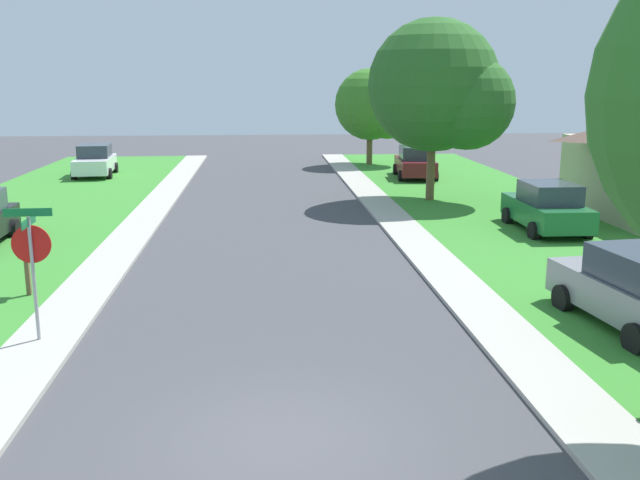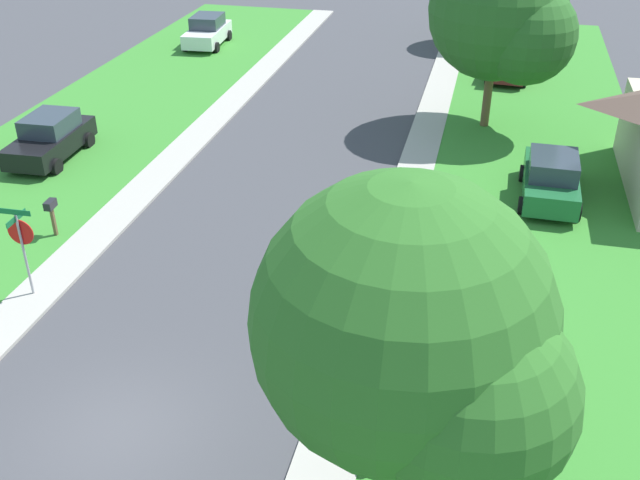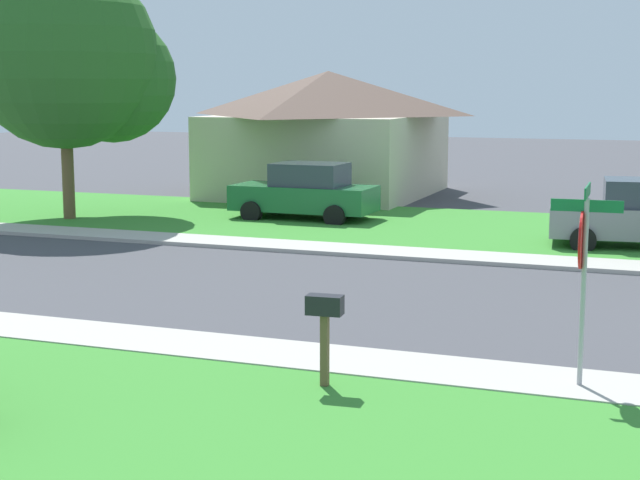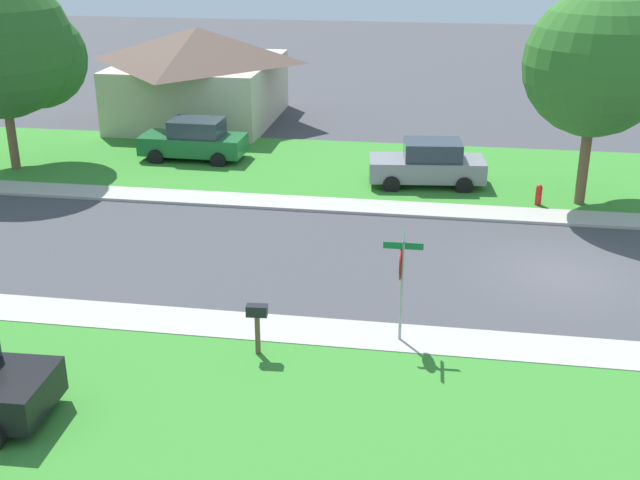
# 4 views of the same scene
# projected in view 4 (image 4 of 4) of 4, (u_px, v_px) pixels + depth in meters

# --- Properties ---
(ground_plane) EXTENTS (120.00, 120.00, 0.00)m
(ground_plane) POSITION_uv_depth(u_px,v_px,m) (563.00, 274.00, 23.09)
(ground_plane) COLOR #424247
(sidewalk_east) EXTENTS (1.40, 56.00, 0.10)m
(sidewalk_east) POSITION_uv_depth(u_px,v_px,m) (205.00, 198.00, 29.16)
(sidewalk_east) COLOR #ADA89E
(sidewalk_east) RESTS_ON ground
(lawn_east) EXTENTS (8.00, 56.00, 0.08)m
(lawn_east) POSITION_uv_depth(u_px,v_px,m) (238.00, 163.00, 33.48)
(lawn_east) COLOR #38842D
(lawn_east) RESTS_ON ground
(sidewalk_west) EXTENTS (1.40, 56.00, 0.10)m
(sidewalk_west) POSITION_uv_depth(u_px,v_px,m) (98.00, 316.00, 20.54)
(sidewalk_west) COLOR #ADA89E
(sidewalk_west) RESTS_ON ground
(lawn_west) EXTENTS (8.00, 56.00, 0.08)m
(lawn_west) POSITION_uv_depth(u_px,v_px,m) (2.00, 422.00, 16.23)
(lawn_west) COLOR #38842D
(lawn_west) RESTS_ON ground
(stop_sign_far_corner) EXTENTS (0.92, 0.92, 2.77)m
(stop_sign_far_corner) POSITION_uv_depth(u_px,v_px,m) (401.00, 270.00, 18.65)
(stop_sign_far_corner) COLOR #9E9EA3
(stop_sign_far_corner) RESTS_ON ground
(car_grey_behind_trees) EXTENTS (2.40, 4.48, 1.76)m
(car_grey_behind_trees) POSITION_uv_depth(u_px,v_px,m) (428.00, 164.00, 30.34)
(car_grey_behind_trees) COLOR gray
(car_grey_behind_trees) RESTS_ON ground
(car_green_across_road) EXTENTS (2.08, 4.32, 1.76)m
(car_green_across_road) POSITION_uv_depth(u_px,v_px,m) (194.00, 140.00, 33.59)
(car_green_across_road) COLOR #1E6033
(car_green_across_road) RESTS_ON ground
(tree_corner_large) EXTENTS (6.01, 5.59, 7.76)m
(tree_corner_large) POSITION_uv_depth(u_px,v_px,m) (9.00, 49.00, 31.10)
(tree_corner_large) COLOR brown
(tree_corner_large) RESTS_ON ground
(tree_sidewalk_mid) EXTENTS (5.22, 4.85, 7.39)m
(tree_sidewalk_mid) POSITION_uv_depth(u_px,v_px,m) (600.00, 67.00, 27.06)
(tree_sidewalk_mid) COLOR brown
(tree_sidewalk_mid) RESTS_ON ground
(house_right_setback) EXTENTS (9.04, 7.85, 4.60)m
(house_right_setback) POSITION_uv_depth(u_px,v_px,m) (200.00, 73.00, 39.66)
(house_right_setback) COLOR beige
(house_right_setback) RESTS_ON ground
(fire_hydrant) EXTENTS (0.38, 0.22, 0.83)m
(fire_hydrant) POSITION_uv_depth(u_px,v_px,m) (539.00, 195.00, 28.27)
(fire_hydrant) COLOR red
(fire_hydrant) RESTS_ON ground
(mailbox) EXTENTS (0.28, 0.50, 1.31)m
(mailbox) POSITION_uv_depth(u_px,v_px,m) (257.00, 317.00, 18.37)
(mailbox) COLOR brown
(mailbox) RESTS_ON ground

